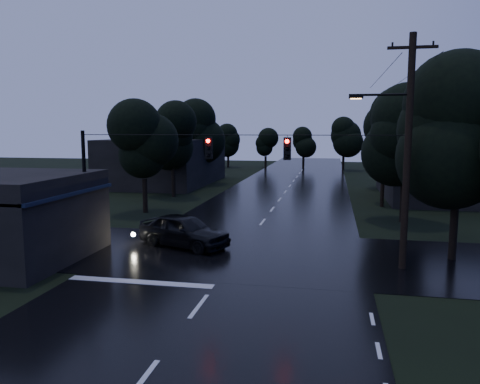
% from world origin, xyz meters
% --- Properties ---
extents(ground, '(160.00, 160.00, 0.00)m').
position_xyz_m(ground, '(0.00, 0.00, 0.00)').
color(ground, black).
rests_on(ground, ground).
extents(main_road, '(12.00, 120.00, 0.02)m').
position_xyz_m(main_road, '(0.00, 30.00, 0.00)').
color(main_road, black).
rests_on(main_road, ground).
extents(cross_street, '(60.00, 9.00, 0.02)m').
position_xyz_m(cross_street, '(0.00, 12.00, 0.00)').
color(cross_street, black).
rests_on(cross_street, ground).
extents(building_far_right, '(10.00, 14.00, 4.40)m').
position_xyz_m(building_far_right, '(14.00, 34.00, 2.20)').
color(building_far_right, black).
rests_on(building_far_right, ground).
extents(building_far_left, '(10.00, 16.00, 5.00)m').
position_xyz_m(building_far_left, '(-14.00, 40.00, 2.50)').
color(building_far_left, black).
rests_on(building_far_left, ground).
extents(utility_pole_main, '(3.50, 0.30, 10.00)m').
position_xyz_m(utility_pole_main, '(7.41, 11.00, 5.26)').
color(utility_pole_main, black).
rests_on(utility_pole_main, ground).
extents(utility_pole_far, '(2.00, 0.30, 7.50)m').
position_xyz_m(utility_pole_far, '(8.30, 28.00, 3.88)').
color(utility_pole_far, black).
rests_on(utility_pole_far, ground).
extents(anchor_pole_left, '(0.18, 0.18, 6.00)m').
position_xyz_m(anchor_pole_left, '(-7.50, 11.00, 3.00)').
color(anchor_pole_left, black).
rests_on(anchor_pole_left, ground).
extents(span_signals, '(15.00, 0.37, 1.12)m').
position_xyz_m(span_signals, '(0.56, 10.99, 5.24)').
color(span_signals, black).
rests_on(span_signals, ground).
extents(tree_corner_near, '(4.48, 4.48, 9.44)m').
position_xyz_m(tree_corner_near, '(10.00, 13.00, 5.99)').
color(tree_corner_near, black).
rests_on(tree_corner_near, ground).
extents(tree_left_a, '(3.92, 3.92, 8.26)m').
position_xyz_m(tree_left_a, '(-9.00, 22.00, 5.24)').
color(tree_left_a, black).
rests_on(tree_left_a, ground).
extents(tree_left_b, '(4.20, 4.20, 8.85)m').
position_xyz_m(tree_left_b, '(-9.60, 30.00, 5.62)').
color(tree_left_b, black).
rests_on(tree_left_b, ground).
extents(tree_left_c, '(4.48, 4.48, 9.44)m').
position_xyz_m(tree_left_c, '(-10.20, 40.00, 5.99)').
color(tree_left_c, black).
rests_on(tree_left_c, ground).
extents(tree_right_a, '(4.20, 4.20, 8.85)m').
position_xyz_m(tree_right_a, '(9.00, 22.00, 5.62)').
color(tree_right_a, black).
rests_on(tree_right_a, ground).
extents(tree_right_b, '(4.48, 4.48, 9.44)m').
position_xyz_m(tree_right_b, '(9.60, 30.00, 5.99)').
color(tree_right_b, black).
rests_on(tree_right_b, ground).
extents(tree_right_c, '(4.76, 4.76, 10.03)m').
position_xyz_m(tree_right_c, '(10.20, 40.00, 6.37)').
color(tree_right_c, black).
rests_on(tree_right_c, ground).
extents(car, '(5.43, 3.72, 1.72)m').
position_xyz_m(car, '(-3.08, 12.86, 0.86)').
color(car, black).
rests_on(car, ground).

